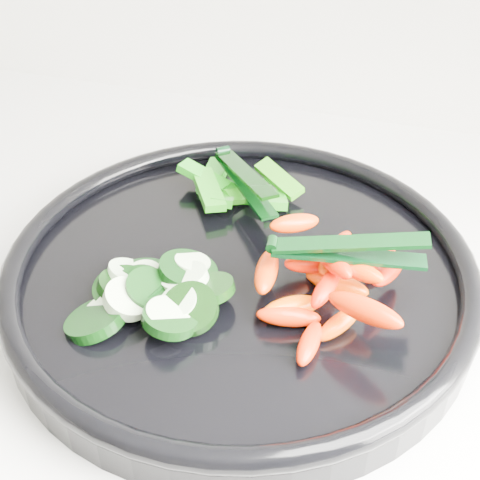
# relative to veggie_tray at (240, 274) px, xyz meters

# --- Properties ---
(veggie_tray) EXTENTS (0.44, 0.44, 0.04)m
(veggie_tray) POSITION_rel_veggie_tray_xyz_m (0.00, 0.00, 0.00)
(veggie_tray) COLOR black
(veggie_tray) RESTS_ON counter
(cucumber_pile) EXTENTS (0.12, 0.12, 0.04)m
(cucumber_pile) POSITION_rel_veggie_tray_xyz_m (-0.05, -0.05, 0.01)
(cucumber_pile) COLOR black
(cucumber_pile) RESTS_ON veggie_tray
(carrot_pile) EXTENTS (0.12, 0.16, 0.05)m
(carrot_pile) POSITION_rel_veggie_tray_xyz_m (0.07, -0.01, 0.02)
(carrot_pile) COLOR #F55F00
(carrot_pile) RESTS_ON veggie_tray
(pepper_pile) EXTENTS (0.12, 0.10, 0.03)m
(pepper_pile) POSITION_rel_veggie_tray_xyz_m (-0.04, 0.10, 0.01)
(pepper_pile) COLOR #146409
(pepper_pile) RESTS_ON veggie_tray
(tong_carrot) EXTENTS (0.11, 0.03, 0.02)m
(tong_carrot) POSITION_rel_veggie_tray_xyz_m (0.08, -0.01, 0.05)
(tong_carrot) COLOR black
(tong_carrot) RESTS_ON carrot_pile
(tong_pepper) EXTENTS (0.08, 0.10, 0.02)m
(tong_pepper) POSITION_rel_veggie_tray_xyz_m (-0.03, 0.09, 0.03)
(tong_pepper) COLOR black
(tong_pepper) RESTS_ON pepper_pile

